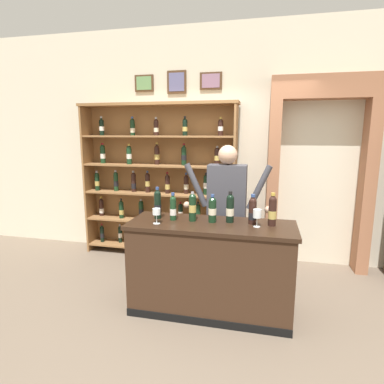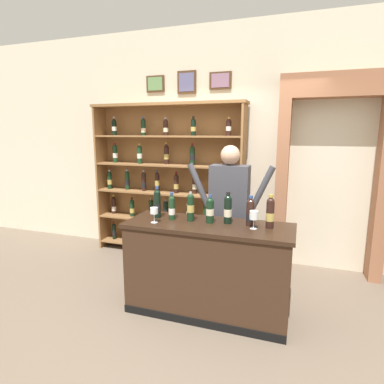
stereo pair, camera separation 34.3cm
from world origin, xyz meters
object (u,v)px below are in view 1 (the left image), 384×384
tasting_bottle_vin_santo (230,208)px  tasting_bottle_chianti (158,204)px  tasting_bottle_brunello (272,210)px  tasting_bottle_super_tuscan (173,208)px  tasting_bottle_riserva (193,207)px  tasting_counter (211,268)px  shopkeeper (227,201)px  wine_shelf (159,178)px  wine_glass_right (257,214)px  wine_glass_spare (156,213)px  tasting_bottle_bianco (212,209)px  tasting_bottle_grappa (253,210)px

tasting_bottle_vin_santo → tasting_bottle_chianti: bearing=-178.2°
tasting_bottle_vin_santo → tasting_bottle_brunello: tasting_bottle_brunello is taller
tasting_bottle_super_tuscan → tasting_bottle_vin_santo: (0.59, 0.05, 0.02)m
tasting_bottle_super_tuscan → tasting_bottle_riserva: tasting_bottle_riserva is taller
tasting_counter → shopkeeper: 0.83m
wine_shelf → shopkeeper: 1.40m
tasting_counter → tasting_bottle_vin_santo: 0.66m
tasting_bottle_super_tuscan → wine_glass_right: size_ratio=1.65×
tasting_counter → tasting_bottle_riserva: 0.66m
shopkeeper → wine_glass_right: bearing=-58.4°
tasting_counter → tasting_bottle_chianti: 0.87m
shopkeeper → wine_glass_spare: bearing=-131.1°
shopkeeper → tasting_bottle_vin_santo: size_ratio=5.33×
tasting_bottle_riserva → wine_glass_right: tasting_bottle_riserva is taller
tasting_bottle_riserva → wine_glass_right: 0.66m
tasting_bottle_chianti → tasting_bottle_super_tuscan: (0.18, -0.03, -0.02)m
tasting_counter → wine_glass_spare: (-0.53, -0.13, 0.59)m
tasting_bottle_chianti → wine_glass_right: tasting_bottle_chianti is taller
tasting_bottle_bianco → wine_glass_spare: 0.57m
tasting_bottle_super_tuscan → wine_glass_spare: 0.21m
tasting_counter → wine_glass_right: 0.75m
tasting_bottle_riserva → tasting_bottle_bianco: tasting_bottle_riserva is taller
shopkeeper → wine_glass_right: (0.37, -0.59, 0.01)m
wine_shelf → tasting_bottle_brunello: (1.63, -1.35, -0.07)m
shopkeeper → tasting_bottle_bianco: size_ratio=5.94×
wine_glass_right → tasting_bottle_super_tuscan: bearing=176.2°
wine_glass_right → tasting_bottle_chianti: bearing=175.5°
wine_shelf → shopkeeper: size_ratio=1.36×
tasting_bottle_vin_santo → tasting_bottle_brunello: 0.42m
shopkeeper → tasting_bottle_vin_santo: bearing=-79.3°
tasting_bottle_chianti → tasting_counter: bearing=-6.1°
tasting_bottle_grappa → wine_shelf: bearing=137.2°
tasting_bottle_super_tuscan → shopkeeper: bearing=47.3°
tasting_bottle_bianco → tasting_bottle_grappa: size_ratio=0.96×
tasting_bottle_super_tuscan → tasting_bottle_grappa: 0.81m
tasting_bottle_chianti → tasting_bottle_super_tuscan: size_ratio=1.17×
tasting_bottle_riserva → tasting_bottle_super_tuscan: bearing=-177.6°
tasting_bottle_chianti → tasting_bottle_riserva: size_ratio=1.10×
tasting_bottle_super_tuscan → wine_glass_spare: (-0.12, -0.17, -0.02)m
wine_glass_right → tasting_bottle_brunello: bearing=29.5°
tasting_bottle_bianco → tasting_bottle_vin_santo: (0.18, 0.04, 0.01)m
shopkeeper → tasting_bottle_bianco: bearing=-99.0°
tasting_bottle_brunello → wine_glass_spare: (-1.13, -0.20, -0.04)m
tasting_bottle_grappa → wine_glass_spare: bearing=-167.0°
tasting_bottle_vin_santo → tasting_bottle_grappa: size_ratio=1.07×
wine_shelf → tasting_bottle_chianti: 1.42m
tasting_counter → shopkeeper: (0.09, 0.57, 0.59)m
shopkeeper → tasting_bottle_bianco: shopkeeper is taller
tasting_bottle_super_tuscan → wine_glass_right: 0.86m
tasting_bottle_vin_santo → wine_glass_right: bearing=-21.1°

